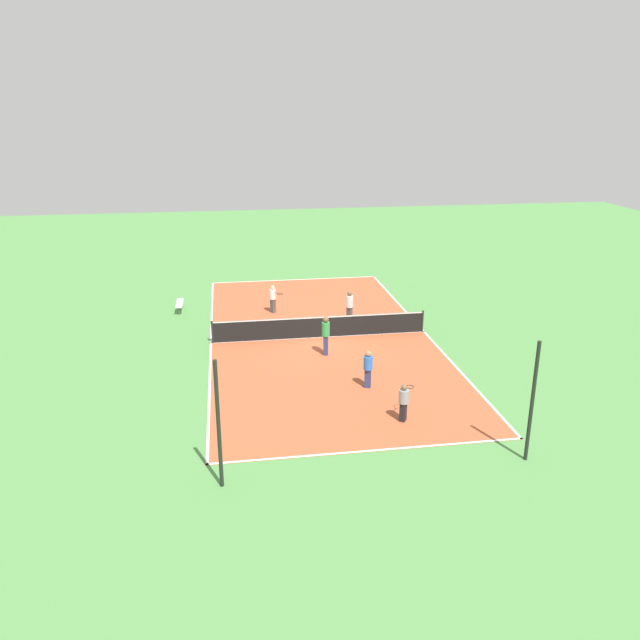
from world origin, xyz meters
name	(u,v)px	position (x,y,z in m)	size (l,w,h in m)	color
ground_plane	(320,337)	(0.00, 0.00, 0.00)	(80.00, 80.00, 0.00)	#518E47
court_surface	(320,337)	(0.00, 0.00, 0.01)	(10.61, 21.55, 0.02)	#B75633
tennis_net	(320,326)	(0.00, 0.00, 0.58)	(10.41, 0.10, 1.09)	black
bench	(180,304)	(7.00, -5.35, 0.39)	(0.36, 1.75, 0.45)	silver
player_near_blue	(368,367)	(-1.01, 5.94, 0.90)	(0.46, 0.46, 1.56)	navy
player_far_green	(326,333)	(0.09, 2.28, 1.08)	(0.44, 0.44, 1.83)	navy
player_baseline_gray	(404,400)	(-1.64, 8.88, 0.82)	(0.82, 0.95, 1.42)	black
player_far_white	(350,305)	(-1.83, -1.85, 1.01)	(0.51, 0.51, 1.72)	#4C4C51
player_near_white	(273,297)	(1.94, -4.18, 0.89)	(0.83, 0.94, 1.53)	#4C4C51
tennis_ball_right_alley	(274,284)	(1.46, -9.66, 0.06)	(0.07, 0.07, 0.07)	#CCE033
tennis_ball_left_sideline	(384,308)	(-4.18, -3.83, 0.06)	(0.07, 0.07, 0.07)	#CCE033
fence_post_back_left	(532,402)	(-4.80, 11.96, 2.02)	(0.12, 0.12, 4.05)	black
fence_post_back_right	(219,425)	(4.80, 11.96, 2.02)	(0.12, 0.12, 4.05)	black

